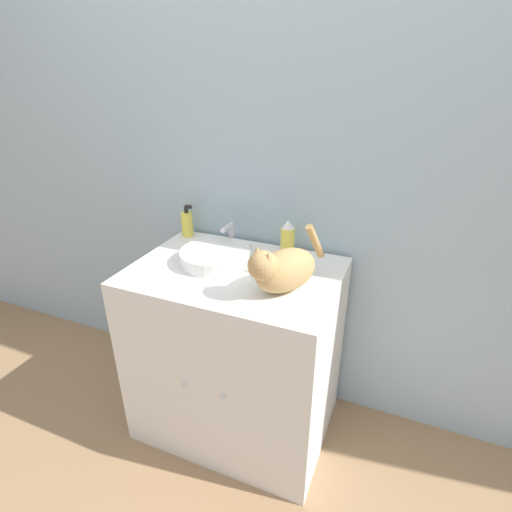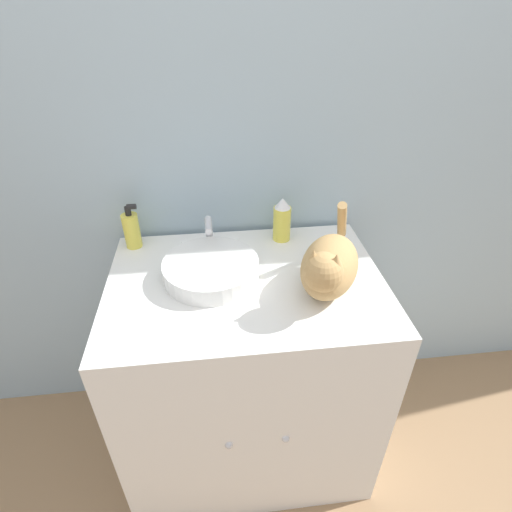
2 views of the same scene
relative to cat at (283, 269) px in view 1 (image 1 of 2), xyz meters
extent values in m
plane|color=#997551|center=(-0.23, -0.22, -0.92)|extent=(8.00, 8.00, 0.00)
cube|color=#9EB7C6|center=(-0.23, 0.42, 0.33)|extent=(6.00, 0.05, 2.50)
cube|color=white|center=(-0.23, 0.08, -0.50)|extent=(0.84, 0.60, 0.83)
sphere|color=silver|center=(-0.31, -0.23, -0.46)|extent=(0.02, 0.02, 0.02)
sphere|color=silver|center=(-0.15, -0.23, -0.46)|extent=(0.02, 0.02, 0.02)
cylinder|color=white|center=(-0.33, 0.11, -0.06)|extent=(0.29, 0.29, 0.06)
cylinder|color=silver|center=(-0.33, 0.27, -0.03)|extent=(0.02, 0.02, 0.12)
cylinder|color=silver|center=(-0.33, 0.22, 0.03)|extent=(0.02, 0.09, 0.02)
cylinder|color=white|center=(-0.41, 0.27, -0.07)|extent=(0.03, 0.03, 0.03)
cylinder|color=white|center=(-0.25, 0.27, -0.07)|extent=(0.03, 0.03, 0.03)
ellipsoid|color=tan|center=(0.01, 0.01, -0.01)|extent=(0.26, 0.31, 0.15)
sphere|color=tan|center=(-0.04, -0.09, 0.04)|extent=(0.14, 0.14, 0.11)
cone|color=tan|center=(-0.07, -0.07, 0.09)|extent=(0.05, 0.05, 0.04)
cone|color=tan|center=(-0.02, -0.10, 0.09)|extent=(0.05, 0.05, 0.04)
cylinder|color=tan|center=(0.08, 0.15, 0.06)|extent=(0.07, 0.11, 0.16)
cylinder|color=#EADB4C|center=(-0.59, 0.32, -0.03)|extent=(0.05, 0.05, 0.12)
cylinder|color=black|center=(-0.59, 0.32, 0.05)|extent=(0.02, 0.02, 0.03)
cylinder|color=black|center=(-0.58, 0.32, 0.06)|extent=(0.03, 0.02, 0.02)
cylinder|color=#EADB4C|center=(-0.08, 0.30, -0.03)|extent=(0.06, 0.06, 0.12)
cone|color=white|center=(-0.08, 0.30, 0.05)|extent=(0.05, 0.05, 0.04)
camera|label=1|loc=(0.40, -1.21, 0.66)|focal=28.00mm
camera|label=2|loc=(-0.31, -0.89, 0.65)|focal=28.00mm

